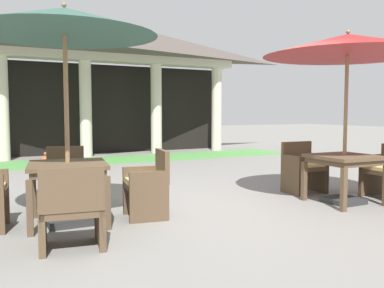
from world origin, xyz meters
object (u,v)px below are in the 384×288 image
Objects in this scene: patio_chair_near_foreground_north at (66,179)px; patio_umbrella_mid_left at (348,47)px; patio_chair_mid_left_north at (303,168)px; terracotta_urn at (46,163)px; patio_table_mid_left at (344,162)px; patio_table_near_foreground at (68,171)px; patio_umbrella_near_foreground at (64,25)px; patio_chair_near_foreground_south at (72,210)px; patio_chair_near_foreground_east at (148,186)px.

patio_umbrella_mid_left is at bearing 164.56° from patio_chair_near_foreground_north.
patio_chair_mid_left_north reaches higher than terracotta_urn.
patio_chair_mid_left_north is at bearing 87.31° from patio_table_mid_left.
patio_table_near_foreground is 0.41× the size of patio_umbrella_mid_left.
patio_umbrella_near_foreground is 3.11× the size of patio_chair_near_foreground_north.
terracotta_urn is (-3.45, 5.64, -2.14)m from patio_umbrella_mid_left.
patio_chair_near_foreground_north is (0.32, 1.96, 0.01)m from patio_chair_near_foreground_south.
patio_umbrella_mid_left is (3.89, -0.74, 1.67)m from patio_table_near_foreground.
terracotta_urn is at bearing -50.81° from patio_chair_mid_left_north.
patio_umbrella_mid_left is at bearing 12.70° from patio_chair_near_foreground_south.
patio_umbrella_mid_left is (0.00, -0.00, 1.70)m from patio_table_mid_left.
terracotta_urn is at bearing 15.38° from patio_chair_near_foreground_east.
patio_chair_near_foreground_east is 1.03× the size of patio_chair_mid_left_north.
patio_chair_mid_left_north is at bearing -74.21° from patio_chair_near_foreground_east.
patio_table_near_foreground is 1.03m from patio_chair_near_foreground_south.
patio_table_mid_left is at bearing -10.83° from patio_umbrella_near_foreground.
patio_chair_near_foreground_east is at bearing 9.13° from patio_chair_mid_left_north.
patio_chair_near_foreground_north is 1.00× the size of patio_chair_mid_left_north.
patio_umbrella_near_foreground is (-0.00, -0.00, 1.75)m from patio_table_near_foreground.
patio_chair_near_foreground_north is at bearing 90.00° from patio_chair_near_foreground_south.
patio_umbrella_near_foreground is 2.24m from patio_chair_near_foreground_south.
patio_umbrella_near_foreground is 3.04× the size of patio_chair_near_foreground_east.
patio_table_mid_left is at bearing 164.56° from patio_chair_near_foreground_north.
patio_chair_near_foreground_north is 4.12m from patio_table_mid_left.
patio_table_near_foreground reaches higher than terracotta_urn.
patio_umbrella_mid_left is at bearing -9.46° from patio_table_mid_left.
patio_chair_mid_left_north is (3.94, 0.17, -1.98)m from patio_umbrella_near_foreground.
patio_umbrella_mid_left reaches higher than terracotta_urn.
terracotta_urn is (-0.53, 5.05, -0.23)m from patio_chair_near_foreground_east.
patio_chair_mid_left_north is (2.96, 0.33, 0.01)m from patio_chair_near_foreground_east.
patio_umbrella_near_foreground is 4.34m from patio_table_mid_left.
patio_chair_near_foreground_north is (0.16, 0.98, -0.25)m from patio_table_near_foreground.
patio_umbrella_near_foreground reaches higher than patio_chair_near_foreground_south.
patio_chair_near_foreground_north is 4.54m from patio_umbrella_mid_left.
patio_chair_near_foreground_south is 4.07m from patio_table_mid_left.
patio_umbrella_mid_left is at bearing -10.83° from patio_umbrella_near_foreground.
patio_chair_near_foreground_south is at bearing 18.44° from patio_chair_mid_left_north.
patio_chair_near_foreground_north is 1.40m from patio_chair_near_foreground_east.
patio_chair_near_foreground_south reaches higher than terracotta_urn.
patio_table_near_foreground is 2.39× the size of terracotta_urn.
patio_chair_mid_left_north is at bearing -53.50° from terracotta_urn.
patio_umbrella_mid_left reaches higher than patio_table_mid_left.
patio_umbrella_near_foreground reaches higher than patio_table_mid_left.
patio_chair_near_foreground_south is at bearing -99.35° from patio_umbrella_near_foreground.
patio_umbrella_mid_left reaches higher than patio_table_near_foreground.
patio_table_mid_left is at bearing -10.83° from patio_table_near_foreground.
patio_chair_mid_left_north reaches higher than patio_chair_near_foreground_south.
patio_chair_near_foreground_south is at bearing -95.89° from terracotta_urn.
patio_chair_near_foreground_south is 0.99× the size of patio_chair_mid_left_north.
patio_table_mid_left is (4.05, 0.24, 0.23)m from patio_chair_near_foreground_south.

